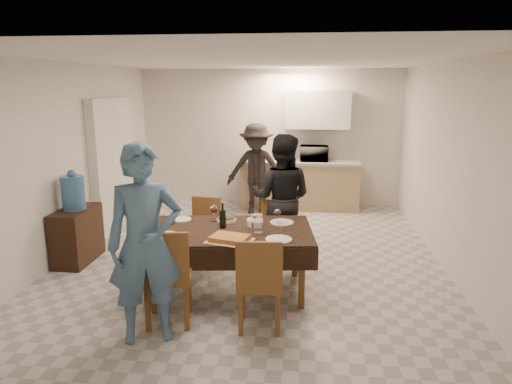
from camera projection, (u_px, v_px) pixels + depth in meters
The scene contains 33 objects.
floor at pixel (252, 257), 6.24m from camera, with size 5.00×6.00×0.02m, color #B7B7B2.
ceiling at pixel (251, 60), 5.65m from camera, with size 5.00×6.00×0.02m, color white.
wall_back at pixel (270, 138), 8.85m from camera, with size 5.00×0.02×2.60m, color silver.
wall_front at pixel (198, 239), 3.04m from camera, with size 5.00×0.02×2.60m, color silver.
wall_left at pixel (70, 160), 6.21m from camera, with size 0.02×6.00×2.60m, color silver.
wall_right at pixel (450, 167), 5.68m from camera, with size 0.02×6.00×2.60m, color silver.
stub_partition at pixel (113, 164), 7.42m from camera, with size 0.15×1.40×2.10m, color white.
kitchen_base_cabinet at pixel (300, 186), 8.67m from camera, with size 2.20×0.60×0.86m, color tan.
kitchen_worktop at pixel (300, 162), 8.57m from camera, with size 2.24×0.64×0.05m, color #9D9D98.
upper_cabinet at pixel (318, 110), 8.45m from camera, with size 1.20×0.34×0.70m, color silver.
dining_table at pixel (227, 232), 5.07m from camera, with size 2.00×1.31×0.74m.
chair_near_left at pixel (165, 268), 4.33m from camera, with size 0.53×0.53×0.54m.
chair_near_right at pixel (259, 275), 4.24m from camera, with size 0.46×0.46×0.51m.
chair_far_left at pixel (201, 227), 5.81m from camera, with size 0.43×0.43×0.47m.
chair_far_right at pixel (271, 230), 5.71m from camera, with size 0.46×0.46×0.46m.
console at pixel (77, 235), 6.03m from camera, with size 0.39×0.78×0.72m, color black.
water_jug at pixel (73, 193), 5.90m from camera, with size 0.29×0.29×0.44m, color teal.
wine_bottle at pixel (223, 216), 5.09m from camera, with size 0.07×0.07×0.29m, color black, non-canonical shape.
water_pitcher at pixel (257, 223), 4.96m from camera, with size 0.13×0.13×0.19m, color white.
savoury_tart at pixel (230, 238), 4.68m from camera, with size 0.44×0.33×0.06m, color #C68A3A.
salad_bowl at pixel (255, 222), 5.20m from camera, with size 0.19×0.19×0.07m, color white.
mushroom_dish at pixel (226, 220), 5.34m from camera, with size 0.21×0.21×0.04m, color white.
wine_glass_a at pixel (171, 226), 4.86m from camera, with size 0.09×0.09×0.21m, color white, non-canonical shape.
wine_glass_b at pixel (277, 216), 5.23m from camera, with size 0.08×0.08×0.19m, color white, non-canonical shape.
wine_glass_c at pixel (214, 212), 5.35m from camera, with size 0.09×0.09×0.21m, color white, non-canonical shape.
plate_near_left at pixel (166, 235), 4.84m from camera, with size 0.27×0.27×0.02m, color white.
plate_near_right at pixel (279, 239), 4.71m from camera, with size 0.28×0.28×0.02m, color white.
plate_far_left at pixel (181, 219), 5.42m from camera, with size 0.24×0.24×0.01m, color white.
plate_far_right at pixel (282, 222), 5.29m from camera, with size 0.27×0.27×0.02m, color white.
microwave at pixel (314, 153), 8.50m from camera, with size 0.52×0.35×0.29m, color silver.
person_near at pixel (145, 244), 4.07m from camera, with size 0.67×0.44×1.83m, color #496F92.
person_far at pixel (281, 198), 6.00m from camera, with size 0.82×0.64×1.69m, color black.
person_kitchen at pixel (256, 169), 8.23m from camera, with size 1.06×0.61×1.64m, color black.
Camera 1 is at (0.71, -5.83, 2.30)m, focal length 32.00 mm.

